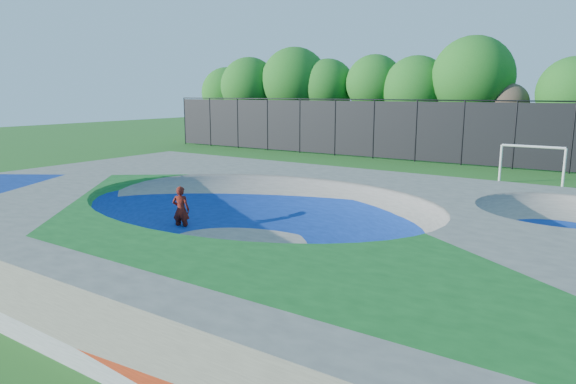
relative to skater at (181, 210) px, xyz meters
name	(u,v)px	position (x,y,z in m)	size (l,w,h in m)	color
ground	(256,248)	(3.00, 0.05, -0.78)	(120.00, 120.00, 0.00)	#1F5D1A
skate_deck	(256,224)	(3.00, 0.05, -0.03)	(22.00, 14.00, 1.50)	gray
skater	(181,210)	(0.00, 0.00, 0.00)	(0.57, 0.37, 1.55)	#B0210E
skateboard	(182,232)	(0.00, 0.00, -0.75)	(0.78, 0.22, 0.05)	black
soccer_goal	(532,158)	(7.81, 15.84, 0.58)	(2.97, 0.12, 1.96)	silver
fence	(463,132)	(3.00, 21.05, 1.32)	(48.09, 0.09, 4.04)	black
treeline	(484,85)	(2.83, 26.26, 4.18)	(52.78, 7.30, 8.44)	#4E3E27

